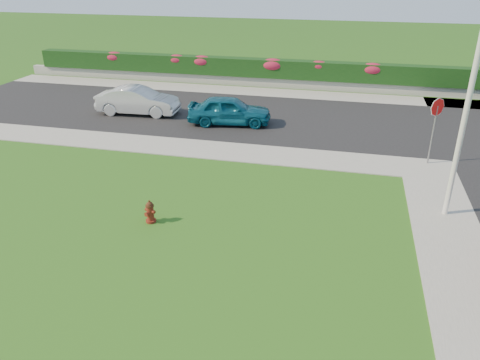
% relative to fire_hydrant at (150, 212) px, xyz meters
% --- Properties ---
extents(ground, '(120.00, 120.00, 0.00)m').
position_rel_fire_hydrant_xyz_m(ground, '(1.67, -2.84, -0.34)').
color(ground, black).
rests_on(ground, ground).
extents(street_far, '(26.00, 8.00, 0.04)m').
position_rel_fire_hydrant_xyz_m(street_far, '(-3.33, 11.16, -0.32)').
color(street_far, black).
rests_on(street_far, ground).
extents(sidewalk_far, '(24.00, 2.00, 0.04)m').
position_rel_fire_hydrant_xyz_m(sidewalk_far, '(-4.33, 6.16, -0.32)').
color(sidewalk_far, gray).
rests_on(sidewalk_far, ground).
extents(curb_corner, '(2.00, 2.00, 0.04)m').
position_rel_fire_hydrant_xyz_m(curb_corner, '(8.67, 6.16, -0.32)').
color(curb_corner, gray).
rests_on(curb_corner, ground).
extents(sidewalk_beyond, '(34.00, 2.00, 0.04)m').
position_rel_fire_hydrant_xyz_m(sidewalk_beyond, '(0.67, 16.16, -0.32)').
color(sidewalk_beyond, gray).
rests_on(sidewalk_beyond, ground).
extents(retaining_wall, '(34.00, 0.40, 0.60)m').
position_rel_fire_hydrant_xyz_m(retaining_wall, '(0.67, 17.66, -0.04)').
color(retaining_wall, gray).
rests_on(retaining_wall, ground).
extents(hedge, '(32.00, 0.90, 1.10)m').
position_rel_fire_hydrant_xyz_m(hedge, '(0.67, 17.76, 0.81)').
color(hedge, black).
rests_on(hedge, retaining_wall).
extents(fire_hydrant, '(0.38, 0.36, 0.73)m').
position_rel_fire_hydrant_xyz_m(fire_hydrant, '(0.00, 0.00, 0.00)').
color(fire_hydrant, '#4B110B').
rests_on(fire_hydrant, ground).
extents(sedan_teal, '(4.17, 2.19, 1.35)m').
position_rel_fire_hydrant_xyz_m(sedan_teal, '(-0.05, 9.68, 0.37)').
color(sedan_teal, '#0D5069').
rests_on(sedan_teal, street_far).
extents(sedan_silver, '(4.26, 1.70, 1.38)m').
position_rel_fire_hydrant_xyz_m(sedan_silver, '(-5.05, 10.21, 0.39)').
color(sedan_silver, '#B5B9BE').
rests_on(sedan_silver, street_far).
extents(utility_pole, '(0.16, 0.16, 6.43)m').
position_rel_fire_hydrant_xyz_m(utility_pole, '(8.75, 2.57, 2.87)').
color(utility_pole, silver).
rests_on(utility_pole, ground).
extents(stop_sign, '(0.55, 0.50, 2.64)m').
position_rel_fire_hydrant_xyz_m(stop_sign, '(8.71, 6.72, 1.63)').
color(stop_sign, slate).
rests_on(stop_sign, ground).
extents(flower_clump_a, '(1.32, 0.85, 0.66)m').
position_rel_fire_hydrant_xyz_m(flower_clump_a, '(-10.09, 17.66, 1.09)').
color(flower_clump_a, '#BF2039').
rests_on(flower_clump_a, hedge).
extents(flower_clump_b, '(1.24, 0.80, 0.62)m').
position_rel_fire_hydrant_xyz_m(flower_clump_b, '(-5.66, 17.66, 1.11)').
color(flower_clump_b, '#BF2039').
rests_on(flower_clump_b, hedge).
extents(flower_clump_c, '(1.39, 0.89, 0.69)m').
position_rel_fire_hydrant_xyz_m(flower_clump_c, '(-3.95, 17.66, 1.08)').
color(flower_clump_c, '#BF2039').
rests_on(flower_clump_c, hedge).
extents(flower_clump_d, '(1.53, 0.98, 0.76)m').
position_rel_fire_hydrant_xyz_m(flower_clump_d, '(0.66, 17.66, 1.05)').
color(flower_clump_d, '#BF2039').
rests_on(flower_clump_d, hedge).
extents(flower_clump_e, '(1.18, 0.76, 0.59)m').
position_rel_fire_hydrant_xyz_m(flower_clump_e, '(3.50, 17.66, 1.12)').
color(flower_clump_e, '#BF2039').
rests_on(flower_clump_e, hedge).
extents(flower_clump_f, '(1.43, 0.92, 0.71)m').
position_rel_fire_hydrant_xyz_m(flower_clump_f, '(6.66, 17.66, 1.07)').
color(flower_clump_f, '#BF2039').
rests_on(flower_clump_f, hedge).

